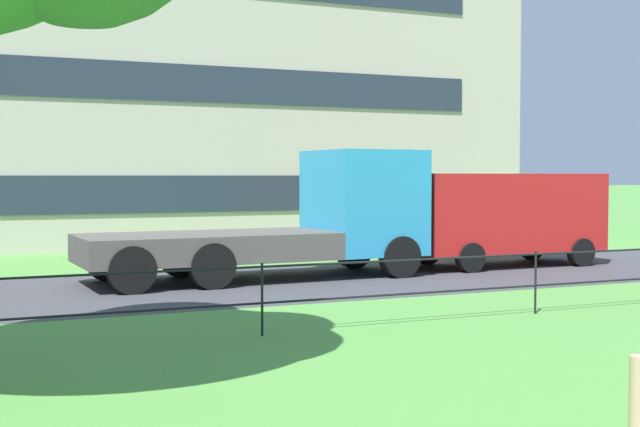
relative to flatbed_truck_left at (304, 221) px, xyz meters
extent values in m
cube|color=#424247|center=(-3.13, -0.63, -1.21)|extent=(80.00, 6.01, 0.01)
cylinder|color=black|center=(-3.13, -6.03, -0.72)|extent=(0.04, 0.04, 1.00)
cylinder|color=black|center=(1.47, -6.03, -0.72)|extent=(0.04, 0.04, 1.00)
cylinder|color=black|center=(-3.13, -6.03, -0.77)|extent=(36.83, 0.03, 0.03)
cylinder|color=black|center=(-3.13, -6.03, -0.27)|extent=(36.83, 0.03, 0.03)
cube|color=#2D99D1|center=(1.47, 0.05, 0.38)|extent=(2.18, 2.38, 2.30)
cube|color=#283342|center=(2.36, 0.09, 0.73)|extent=(0.19, 1.84, 0.87)
cube|color=#56514C|center=(-2.17, -0.08, -0.49)|extent=(5.28, 2.49, 0.56)
cylinder|color=black|center=(1.75, 1.12, -0.77)|extent=(0.91, 0.33, 0.90)
cylinder|color=black|center=(1.83, -0.99, -0.77)|extent=(0.91, 0.33, 0.90)
cylinder|color=black|center=(-2.47, 0.97, -0.77)|extent=(0.91, 0.33, 0.90)
cylinder|color=black|center=(-2.40, -1.15, -0.77)|extent=(0.91, 0.33, 0.90)
cylinder|color=black|center=(-4.03, 0.91, -0.77)|extent=(0.91, 0.33, 0.90)
cylinder|color=black|center=(-3.95, -1.20, -0.77)|extent=(0.91, 0.33, 0.90)
cube|color=red|center=(5.24, 0.16, 0.07)|extent=(5.03, 2.03, 1.90)
cube|color=#283342|center=(7.24, 0.19, 0.40)|extent=(0.14, 1.67, 0.76)
cylinder|color=black|center=(6.93, 1.11, -0.88)|extent=(0.68, 0.25, 0.68)
cylinder|color=black|center=(6.95, -0.75, -0.88)|extent=(0.68, 0.25, 0.68)
cylinder|color=black|center=(3.73, 1.07, -0.88)|extent=(0.68, 0.25, 0.68)
cylinder|color=black|center=(3.75, -0.79, -0.88)|extent=(0.68, 0.25, 0.68)
cube|color=beige|center=(-3.95, 13.56, 5.36)|extent=(31.07, 11.45, 13.15)
cube|color=#283342|center=(-3.95, 7.81, 0.43)|extent=(26.10, 0.06, 1.10)
cube|color=#283342|center=(-3.95, 7.81, 3.72)|extent=(26.10, 0.06, 1.10)
camera|label=1|loc=(-7.06, -16.92, 0.98)|focal=47.68mm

